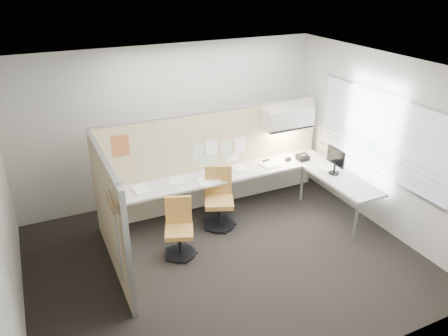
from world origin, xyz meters
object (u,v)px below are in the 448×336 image
desk (245,180)px  phone (302,157)px  chair_right (219,200)px  chair_left (179,229)px  monitor (335,159)px

desk → phone: phone is taller
chair_right → chair_left: bearing=-129.0°
chair_right → monitor: bearing=9.2°
desk → phone: bearing=3.0°
monitor → phone: monitor is taller
monitor → phone: (-0.16, 0.71, -0.22)m
chair_left → phone: chair_left is taller
chair_right → monitor: (1.97, -0.44, 0.54)m
phone → desk: bearing=-177.8°
chair_left → monitor: bearing=20.7°
chair_left → monitor: (2.84, 0.04, 0.59)m
desk → chair_left: 1.63m
chair_right → phone: (1.81, 0.27, 0.32)m
phone → monitor: bearing=-78.2°
desk → monitor: (1.37, -0.65, 0.40)m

